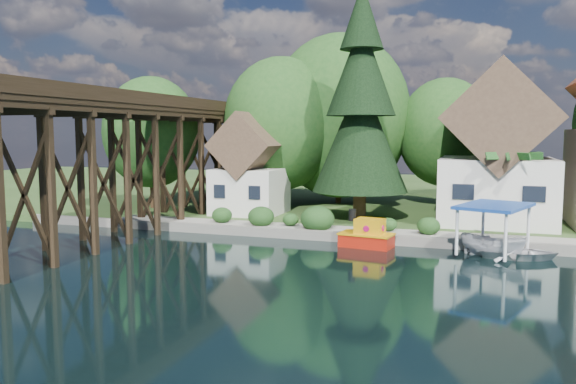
% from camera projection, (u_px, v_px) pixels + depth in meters
% --- Properties ---
extents(ground, '(140.00, 140.00, 0.00)m').
position_uv_depth(ground, '(347.00, 275.00, 26.69)').
color(ground, black).
rests_on(ground, ground).
extents(bank, '(140.00, 52.00, 0.50)m').
position_uv_depth(bank, '(419.00, 195.00, 58.69)').
color(bank, '#2D491D').
rests_on(bank, ground).
extents(seawall, '(60.00, 0.40, 0.62)m').
position_uv_depth(seawall, '(444.00, 243.00, 32.92)').
color(seawall, slate).
rests_on(seawall, ground).
extents(promenade, '(50.00, 2.60, 0.06)m').
position_uv_depth(promenade, '(480.00, 237.00, 33.48)').
color(promenade, gray).
rests_on(promenade, bank).
extents(trestle_bridge, '(4.12, 44.18, 9.30)m').
position_uv_depth(trestle_bridge, '(122.00, 155.00, 36.11)').
color(trestle_bridge, black).
rests_on(trestle_bridge, ground).
extents(house_left, '(7.64, 8.64, 11.02)m').
position_uv_depth(house_left, '(497.00, 156.00, 38.99)').
color(house_left, silver).
rests_on(house_left, bank).
extents(shed, '(5.09, 5.40, 7.85)m').
position_uv_depth(shed, '(250.00, 171.00, 43.46)').
color(shed, silver).
rests_on(shed, bank).
extents(bg_trees, '(49.90, 13.30, 10.57)m').
position_uv_depth(bg_trees, '(418.00, 126.00, 45.63)').
color(bg_trees, '#382314').
rests_on(bg_trees, bank).
extents(shrubs, '(15.76, 2.47, 1.70)m').
position_uv_depth(shrubs, '(310.00, 217.00, 36.75)').
color(shrubs, '#1B3E16').
rests_on(shrubs, bank).
extents(conifer, '(6.79, 6.79, 16.73)m').
position_uv_depth(conifer, '(361.00, 107.00, 39.79)').
color(conifer, '#382314').
rests_on(conifer, bank).
extents(palm_tree, '(4.78, 4.78, 5.35)m').
position_uv_depth(palm_tree, '(510.00, 158.00, 35.41)').
color(palm_tree, '#382314').
rests_on(palm_tree, bank).
extents(tugboat, '(3.34, 2.17, 2.26)m').
position_uv_depth(tugboat, '(367.00, 236.00, 33.24)').
color(tugboat, '#B11A0B').
rests_on(tugboat, ground).
extents(boat_white_a, '(4.19, 3.13, 0.83)m').
position_uv_depth(boat_white_a, '(519.00, 251.00, 30.20)').
color(boat_white_a, silver).
rests_on(boat_white_a, ground).
extents(boat_canopy, '(4.44, 5.28, 2.90)m').
position_uv_depth(boat_canopy, '(493.00, 235.00, 30.49)').
color(boat_canopy, silver).
rests_on(boat_canopy, ground).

